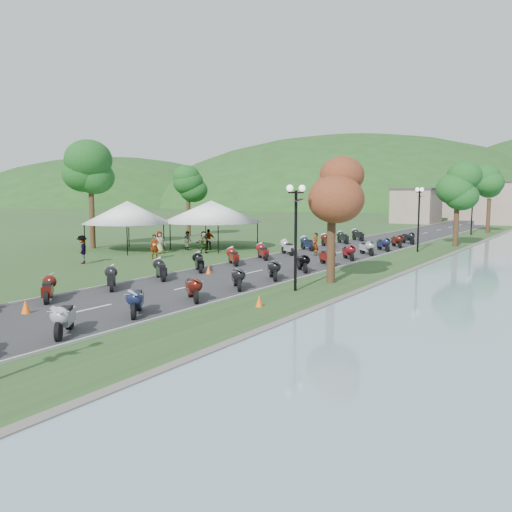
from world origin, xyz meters
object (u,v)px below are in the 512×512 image
Objects in this scene: vendor_tent_main at (211,224)px; pedestrian_c at (83,264)px; pedestrian_a at (155,259)px; pedestrian_b at (188,250)px.

vendor_tent_main is 2.97× the size of pedestrian_c.
pedestrian_a is at bearing 109.87° from pedestrian_c.
pedestrian_c is at bearing 103.66° from pedestrian_b.
vendor_tent_main is 3.20× the size of pedestrian_a.
pedestrian_a is 5.02m from pedestrian_c.
pedestrian_c is at bearing -95.42° from vendor_tent_main.
vendor_tent_main is at bearing 62.62° from pedestrian_a.
vendor_tent_main is at bearing -95.74° from pedestrian_b.
pedestrian_c is (-1.18, -12.44, -2.00)m from vendor_tent_main.
pedestrian_b is (-0.83, -2.13, -2.00)m from vendor_tent_main.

